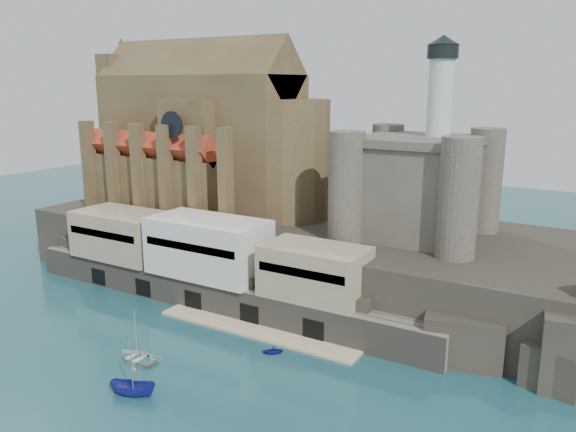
% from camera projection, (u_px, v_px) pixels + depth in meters
% --- Properties ---
extents(ground, '(300.00, 300.00, 0.00)m').
position_uv_depth(ground, '(149.00, 389.00, 61.37)').
color(ground, '#17444C').
rests_on(ground, ground).
extents(promontory, '(100.00, 36.00, 10.00)m').
position_uv_depth(promontory, '(316.00, 254.00, 93.31)').
color(promontory, black).
rests_on(promontory, ground).
extents(quay, '(70.00, 12.00, 13.05)m').
position_uv_depth(quay, '(206.00, 264.00, 84.34)').
color(quay, '#6C6356').
rests_on(quay, ground).
extents(church, '(47.00, 25.93, 30.51)m').
position_uv_depth(church, '(208.00, 142.00, 103.25)').
color(church, '#4E3D24').
rests_on(church, promontory).
extents(castle_keep, '(21.20, 21.20, 29.30)m').
position_uv_depth(castle_keep, '(418.00, 182.00, 83.60)').
color(castle_keep, '#4C463C').
rests_on(castle_keep, promontory).
extents(boat_2, '(2.55, 2.52, 5.29)m').
position_uv_depth(boat_2, '(133.00, 395.00, 60.19)').
color(boat_2, navy).
rests_on(boat_2, ground).
extents(boat_6, '(1.70, 4.37, 5.96)m').
position_uv_depth(boat_6, '(138.00, 359.00, 67.94)').
color(boat_6, silver).
rests_on(boat_6, ground).
extents(boat_7, '(2.51, 2.69, 2.67)m').
position_uv_depth(boat_7, '(273.00, 353.00, 69.51)').
color(boat_7, '#17158F').
rests_on(boat_7, ground).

